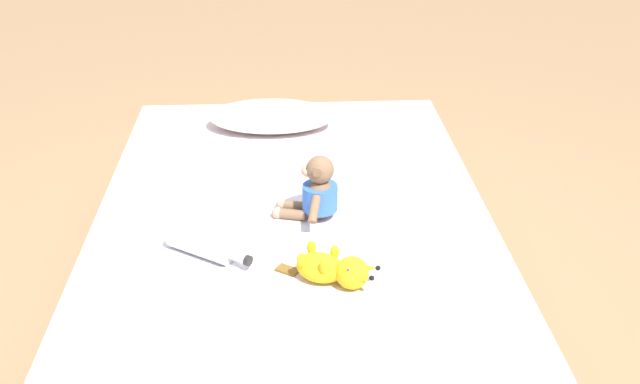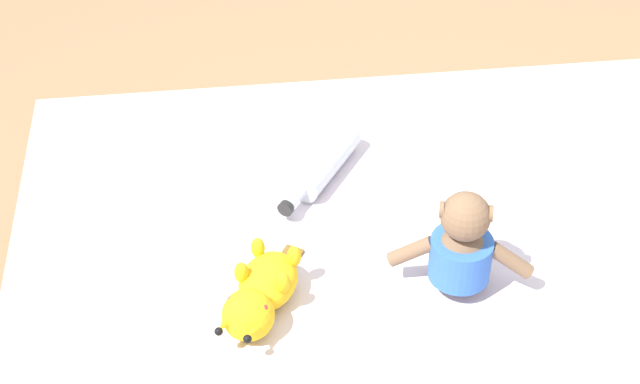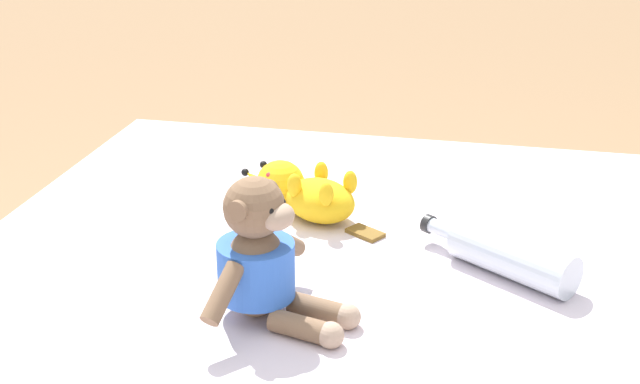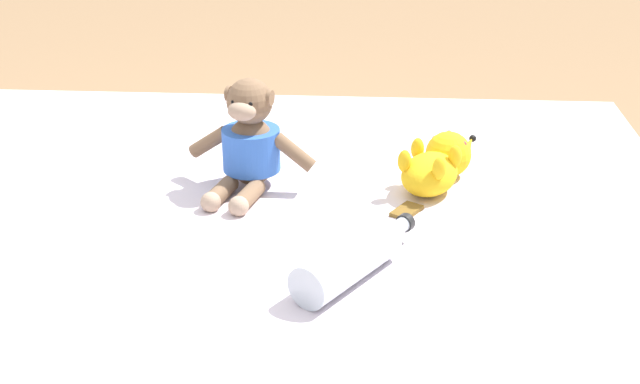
# 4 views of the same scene
# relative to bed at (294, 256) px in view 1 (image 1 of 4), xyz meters

# --- Properties ---
(ground_plane) EXTENTS (16.00, 16.00, 0.00)m
(ground_plane) POSITION_rel_bed_xyz_m (0.00, 0.00, -0.22)
(ground_plane) COLOR #93704C
(bed) EXTENTS (1.42, 2.06, 0.44)m
(bed) POSITION_rel_bed_xyz_m (0.00, 0.00, 0.00)
(bed) COLOR #846647
(bed) RESTS_ON ground_plane
(pillow) EXTENTS (0.56, 0.33, 0.12)m
(pillow) POSITION_rel_bed_xyz_m (-0.08, 0.70, 0.28)
(pillow) COLOR beige
(pillow) RESTS_ON bed
(plush_monkey) EXTENTS (0.24, 0.28, 0.24)m
(plush_monkey) POSITION_rel_bed_xyz_m (0.08, -0.10, 0.32)
(plush_monkey) COLOR brown
(plush_monkey) RESTS_ON bed
(plush_yellow_creature) EXTENTS (0.32, 0.20, 0.10)m
(plush_yellow_creature) POSITION_rel_bed_xyz_m (0.11, -0.49, 0.27)
(plush_yellow_creature) COLOR yellow
(plush_yellow_creature) RESTS_ON bed
(glass_bottle) EXTENTS (0.29, 0.22, 0.08)m
(glass_bottle) POSITION_rel_bed_xyz_m (-0.29, -0.32, 0.26)
(glass_bottle) COLOR silver
(glass_bottle) RESTS_ON bed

